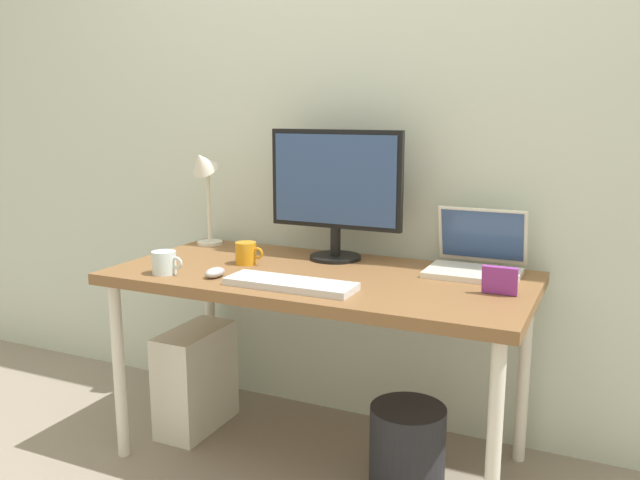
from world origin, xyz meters
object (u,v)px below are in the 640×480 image
at_px(keyboard, 290,284).
at_px(wastebasket, 407,448).
at_px(glass_cup, 165,263).
at_px(coffee_mug, 246,253).
at_px(laptop, 477,257).
at_px(desk_lamp, 203,176).
at_px(monitor, 335,187).
at_px(computer_tower, 196,379).
at_px(photo_frame, 500,280).
at_px(desk, 320,289).
at_px(mouse, 215,272).

height_order(keyboard, wastebasket, keyboard).
bearing_deg(glass_cup, coffee_mug, 53.87).
distance_m(laptop, desk_lamp, 1.18).
xyz_separation_m(desk_lamp, wastebasket, (1.00, -0.29, -0.87)).
height_order(monitor, laptop, monitor).
bearing_deg(computer_tower, keyboard, -22.23).
bearing_deg(wastebasket, desk_lamp, 163.98).
xyz_separation_m(keyboard, glass_cup, (-0.49, -0.03, 0.03)).
bearing_deg(wastebasket, computer_tower, 175.55).
bearing_deg(computer_tower, glass_cup, -74.52).
xyz_separation_m(monitor, desk_lamp, (-0.61, 0.00, 0.01)).
bearing_deg(laptop, keyboard, -137.76).
bearing_deg(photo_frame, desk_lamp, 169.00).
relative_size(desk, wastebasket, 4.97).
height_order(coffee_mug, photo_frame, photo_frame).
xyz_separation_m(keyboard, mouse, (-0.30, 0.01, 0.01)).
distance_m(laptop, keyboard, 0.69).
distance_m(monitor, wastebasket, 0.98).
distance_m(keyboard, glass_cup, 0.49).
xyz_separation_m(desk_lamp, photo_frame, (1.28, -0.25, -0.25)).
bearing_deg(monitor, coffee_mug, -141.23).
distance_m(laptop, glass_cup, 1.11).
height_order(coffee_mug, wastebasket, coffee_mug).
distance_m(desk_lamp, coffee_mug, 0.47).
bearing_deg(wastebasket, photo_frame, 8.36).
height_order(mouse, photo_frame, photo_frame).
bearing_deg(wastebasket, glass_cup, -167.95).
bearing_deg(computer_tower, desk, -1.02).
distance_m(desk, monitor, 0.41).
distance_m(desk, coffee_mug, 0.33).
height_order(mouse, wastebasket, mouse).
xyz_separation_m(glass_cup, wastebasket, (0.85, 0.18, -0.61)).
distance_m(monitor, coffee_mug, 0.42).
bearing_deg(desk_lamp, mouse, -52.10).
height_order(laptop, computer_tower, laptop).
distance_m(desk_lamp, wastebasket, 1.36).
bearing_deg(desk_lamp, wastebasket, -16.02).
xyz_separation_m(desk, computer_tower, (-0.57, 0.01, -0.45)).
distance_m(computer_tower, wastebasket, 0.93).
distance_m(monitor, computer_tower, 0.97).
height_order(desk, coffee_mug, coffee_mug).
height_order(desk, monitor, monitor).
bearing_deg(computer_tower, laptop, 12.43).
relative_size(photo_frame, wastebasket, 0.37).
bearing_deg(keyboard, monitor, 94.29).
bearing_deg(desk_lamp, desk, -19.35).
relative_size(desk, coffee_mug, 13.02).
xyz_separation_m(mouse, photo_frame, (0.94, 0.19, 0.03)).
relative_size(monitor, laptop, 1.67).
relative_size(monitor, wastebasket, 1.78).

